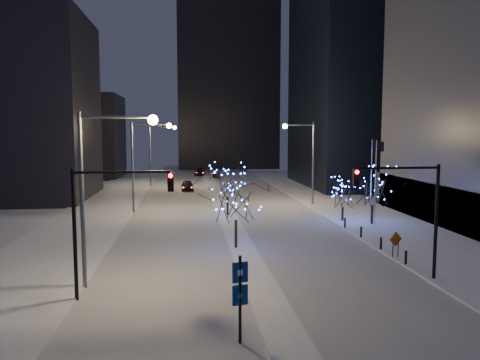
{
  "coord_description": "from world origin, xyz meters",
  "views": [
    {
      "loc": [
        -4.15,
        -24.76,
        8.88
      ],
      "look_at": [
        0.14,
        12.65,
        5.0
      ],
      "focal_mm": 35.0,
      "sensor_mm": 36.0,
      "label": 1
    }
  ],
  "objects": [
    {
      "name": "construction_sign",
      "position": [
        10.3,
        5.79,
        1.26
      ],
      "size": [
        1.06,
        0.42,
        1.84
      ],
      "rotation": [
        0.0,
        0.0,
        0.35
      ],
      "color": "black",
      "rests_on": "east_sidewalk"
    },
    {
      "name": "car_mid",
      "position": [
        1.5,
        65.42,
        0.63
      ],
      "size": [
        1.66,
        3.93,
        1.26
      ],
      "primitive_type": "imported",
      "rotation": [
        0.0,
        0.0,
        3.05
      ],
      "color": "black",
      "rests_on": "ground"
    },
    {
      "name": "street_lamp_w_near",
      "position": [
        -8.94,
        2.0,
        6.5
      ],
      "size": [
        4.4,
        0.56,
        10.0
      ],
      "color": "#595E66",
      "rests_on": "ground"
    },
    {
      "name": "filler_west_near",
      "position": [
        -28.0,
        40.0,
        12.0
      ],
      "size": [
        22.0,
        18.0,
        24.0
      ],
      "primitive_type": "cube",
      "color": "black",
      "rests_on": "ground"
    },
    {
      "name": "horizon_block",
      "position": [
        6.0,
        92.0,
        21.0
      ],
      "size": [
        24.0,
        14.0,
        42.0
      ],
      "primitive_type": "cube",
      "color": "black",
      "rests_on": "ground"
    },
    {
      "name": "west_sidewalk",
      "position": [
        -14.0,
        20.0,
        0.07
      ],
      "size": [
        8.0,
        90.0,
        0.15
      ],
      "primitive_type": "cube",
      "color": "white",
      "rests_on": "ground"
    },
    {
      "name": "street_lamp_w_far",
      "position": [
        -8.94,
        52.0,
        6.5
      ],
      "size": [
        4.4,
        0.56,
        10.0
      ],
      "color": "#595E66",
      "rests_on": "ground"
    },
    {
      "name": "flagpoles",
      "position": [
        13.37,
        17.25,
        4.8
      ],
      "size": [
        1.35,
        2.6,
        8.0
      ],
      "color": "silver",
      "rests_on": "east_sidewalk"
    },
    {
      "name": "holiday_tree_median_near",
      "position": [
        -0.5,
        9.8,
        4.12
      ],
      "size": [
        6.27,
        6.27,
        6.2
      ],
      "color": "black",
      "rests_on": "median"
    },
    {
      "name": "east_sidewalk",
      "position": [
        15.0,
        20.0,
        0.07
      ],
      "size": [
        10.0,
        90.0,
        0.15
      ],
      "primitive_type": "cube",
      "color": "white",
      "rests_on": "ground"
    },
    {
      "name": "street_lamp_east",
      "position": [
        10.08,
        30.0,
        6.45
      ],
      "size": [
        3.9,
        0.56,
        10.0
      ],
      "color": "#595E66",
      "rests_on": "ground"
    },
    {
      "name": "wayfinding_sign",
      "position": [
        -2.0,
        -6.0,
        2.32
      ],
      "size": [
        0.67,
        0.24,
        3.79
      ],
      "rotation": [
        0.0,
        0.0,
        0.23
      ],
      "color": "black",
      "rests_on": "ground"
    },
    {
      "name": "road",
      "position": [
        0.0,
        35.0,
        0.01
      ],
      "size": [
        20.0,
        130.0,
        0.02
      ],
      "primitive_type": "cube",
      "color": "#B5BBC5",
      "rests_on": "ground"
    },
    {
      "name": "holiday_tree_plaza_near",
      "position": [
        13.37,
        17.47,
        3.62
      ],
      "size": [
        5.45,
        5.45,
        5.49
      ],
      "color": "black",
      "rests_on": "east_sidewalk"
    },
    {
      "name": "car_far",
      "position": [
        -1.53,
        70.57,
        0.7
      ],
      "size": [
        2.35,
        4.99,
        1.41
      ],
      "primitive_type": "imported",
      "rotation": [
        0.0,
        0.0,
        -0.08
      ],
      "color": "black",
      "rests_on": "ground"
    },
    {
      "name": "traffic_signal_east",
      "position": [
        8.94,
        1.0,
        4.76
      ],
      "size": [
        5.26,
        0.43,
        7.0
      ],
      "color": "black",
      "rests_on": "ground"
    },
    {
      "name": "holiday_tree_median_far",
      "position": [
        0.08,
        23.66,
        3.69
      ],
      "size": [
        5.11,
        5.11,
        5.45
      ],
      "color": "black",
      "rests_on": "median"
    },
    {
      "name": "holiday_tree_plaza_far",
      "position": [
        11.13,
        19.41,
        2.8
      ],
      "size": [
        4.39,
        4.39,
        4.25
      ],
      "color": "black",
      "rests_on": "east_sidewalk"
    },
    {
      "name": "filler_west_far",
      "position": [
        -26.0,
        70.0,
        8.0
      ],
      "size": [
        18.0,
        16.0,
        16.0
      ],
      "primitive_type": "cube",
      "color": "black",
      "rests_on": "ground"
    },
    {
      "name": "car_near",
      "position": [
        -4.08,
        46.29,
        0.76
      ],
      "size": [
        1.88,
        4.51,
        1.53
      ],
      "primitive_type": "imported",
      "rotation": [
        0.0,
        0.0,
        0.02
      ],
      "color": "black",
      "rests_on": "ground"
    },
    {
      "name": "street_lamp_w_mid",
      "position": [
        -8.94,
        27.0,
        6.5
      ],
      "size": [
        4.4,
        0.56,
        10.0
      ],
      "color": "#595E66",
      "rests_on": "ground"
    },
    {
      "name": "traffic_signal_west",
      "position": [
        -8.44,
        -0.0,
        4.76
      ],
      "size": [
        5.26,
        0.43,
        7.0
      ],
      "color": "black",
      "rests_on": "ground"
    },
    {
      "name": "bollards",
      "position": [
        10.2,
        10.0,
        0.6
      ],
      "size": [
        0.16,
        12.16,
        0.9
      ],
      "color": "black",
      "rests_on": "east_sidewalk"
    },
    {
      "name": "median",
      "position": [
        0.0,
        30.0,
        0.07
      ],
      "size": [
        2.0,
        80.0,
        0.15
      ],
      "primitive_type": "cube",
      "color": "white",
      "rests_on": "ground"
    },
    {
      "name": "ground",
      "position": [
        0.0,
        0.0,
        0.0
      ],
      "size": [
        160.0,
        160.0,
        0.0
      ],
      "primitive_type": "plane",
      "color": "white",
      "rests_on": "ground"
    }
  ]
}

